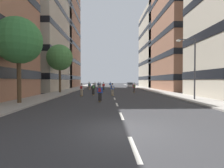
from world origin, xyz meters
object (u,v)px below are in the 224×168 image
(parked_car_near, at_px, (130,85))
(skater_1, at_px, (110,85))
(street_tree_near, at_px, (60,58))
(skater_5, at_px, (89,85))
(skater_9, at_px, (98,85))
(skater_10, at_px, (93,88))
(skater_8, at_px, (100,92))
(streetlamp_right, at_px, (191,62))
(skater_2, at_px, (113,88))
(street_tree_mid, at_px, (19,41))
(skater_6, at_px, (82,89))
(skater_4, at_px, (95,84))
(skater_3, at_px, (90,85))
(skater_11, at_px, (104,86))
(skater_7, at_px, (134,87))
(skater_0, at_px, (100,85))

(parked_car_near, xyz_separation_m, skater_1, (-6.03, -6.03, 0.32))
(street_tree_near, xyz_separation_m, skater_5, (3.29, 14.48, -4.99))
(skater_9, bearing_deg, skater_10, -89.17)
(parked_car_near, height_order, skater_8, skater_8)
(street_tree_near, bearing_deg, skater_1, 63.07)
(streetlamp_right, height_order, skater_5, streetlamp_right)
(skater_1, bearing_deg, skater_5, -152.81)
(skater_2, height_order, skater_9, same)
(street_tree_mid, bearing_deg, skater_2, 45.88)
(skater_2, distance_m, skater_6, 4.42)
(skater_10, bearing_deg, skater_4, 93.50)
(skater_3, xyz_separation_m, skater_11, (3.16, -2.19, -0.03))
(parked_car_near, distance_m, street_tree_near, 28.14)
(skater_5, xyz_separation_m, skater_6, (1.18, -20.08, 0.03))
(street_tree_near, bearing_deg, street_tree_mid, -90.00)
(street_tree_mid, height_order, skater_4, street_tree_mid)
(skater_8, bearing_deg, skater_10, 99.40)
(streetlamp_right, xyz_separation_m, skater_3, (-13.00, 20.65, -3.12))
(street_tree_mid, xyz_separation_m, skater_2, (8.75, 9.02, -4.72))
(skater_4, height_order, skater_5, same)
(skater_2, bearing_deg, skater_11, 97.48)
(skater_3, bearing_deg, skater_8, -81.46)
(skater_7, height_order, skater_11, same)
(parked_car_near, relative_size, skater_5, 2.47)
(skater_3, distance_m, skater_11, 3.85)
(skater_4, height_order, skater_9, same)
(skater_2, distance_m, skater_10, 2.83)
(parked_car_near, bearing_deg, street_tree_near, -122.41)
(parked_car_near, height_order, skater_10, skater_10)
(skater_7, bearing_deg, skater_9, 116.87)
(skater_4, bearing_deg, street_tree_near, -102.41)
(parked_car_near, height_order, skater_5, skater_5)
(street_tree_near, height_order, skater_0, street_tree_near)
(street_tree_near, height_order, street_tree_mid, street_tree_near)
(skater_8, bearing_deg, skater_11, 90.20)
(streetlamp_right, bearing_deg, skater_10, 147.59)
(streetlamp_right, xyz_separation_m, skater_8, (-9.77, -0.84, -3.12))
(skater_7, bearing_deg, skater_6, -141.04)
(parked_car_near, distance_m, skater_3, 17.47)
(street_tree_near, relative_size, skater_5, 4.51)
(skater_2, distance_m, skater_4, 25.13)
(skater_7, xyz_separation_m, skater_11, (-5.56, 6.30, -0.03))
(skater_0, distance_m, skater_9, 1.49)
(street_tree_near, xyz_separation_m, skater_3, (4.03, 9.59, -4.96))
(skater_4, bearing_deg, skater_10, -86.50)
(skater_0, distance_m, skater_6, 19.34)
(parked_car_near, height_order, street_tree_mid, street_tree_mid)
(street_tree_mid, xyz_separation_m, skater_7, (12.75, 14.60, -4.72))
(skater_3, xyz_separation_m, skater_10, (1.92, -13.62, 0.00))
(street_tree_mid, xyz_separation_m, skater_3, (4.03, 23.10, -4.72))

